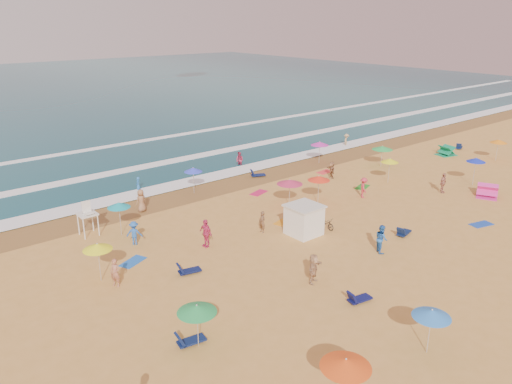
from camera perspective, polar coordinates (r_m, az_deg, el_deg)
ground at (r=33.28m, az=3.91°, el=-5.83°), size 220.00×220.00×0.00m
wet_sand at (r=42.51m, az=-7.68°, el=-0.22°), size 220.00×220.00×0.00m
surf_foam at (r=49.87m, az=-13.09°, el=2.51°), size 200.00×18.70×0.05m
cabana at (r=34.28m, az=5.50°, el=-3.27°), size 2.00×2.00×2.00m
cabana_roof at (r=33.89m, az=5.56°, el=-1.61°), size 2.20×2.20×0.12m
bicycle at (r=35.60m, az=7.99°, el=-3.53°), size 0.63×1.57×0.81m
lifeguard_stand at (r=35.81m, az=-18.66°, el=-3.15°), size 1.20×1.20×2.10m
beach_umbrellas at (r=32.64m, az=2.60°, el=-2.31°), size 65.14×29.00×0.76m
loungers at (r=35.41m, az=10.79°, el=-4.24°), size 48.67×21.02×0.34m
towels at (r=33.46m, az=7.25°, el=-5.77°), size 39.72×26.59×0.03m
popup_tents at (r=51.69m, az=22.71°, el=2.66°), size 11.83×11.51×1.20m
beachgoers at (r=35.57m, az=-0.22°, el=-2.62°), size 50.30×25.31×2.14m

